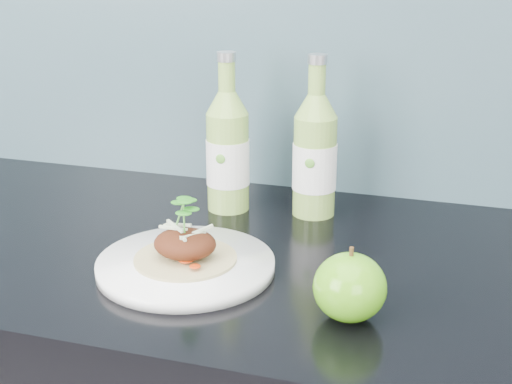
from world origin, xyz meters
TOP-DOWN VIEW (x-y plane):
  - dinner_plate at (-0.08, 1.60)m, footprint 0.29×0.29m
  - pork_taco at (-0.08, 1.60)m, footprint 0.14×0.14m
  - green_apple at (0.15, 1.54)m, footprint 0.11×0.11m
  - cider_bottle_left at (-0.10, 1.84)m, footprint 0.08×0.08m
  - cider_bottle_right at (0.04, 1.86)m, footprint 0.08×0.08m

SIDE VIEW (x-z plane):
  - dinner_plate at x=-0.08m, z-range 0.90..0.92m
  - green_apple at x=0.15m, z-range 0.90..0.99m
  - pork_taco at x=-0.08m, z-range 0.90..0.99m
  - cider_bottle_left at x=-0.10m, z-range 0.87..1.13m
  - cider_bottle_right at x=0.04m, z-range 0.87..1.13m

